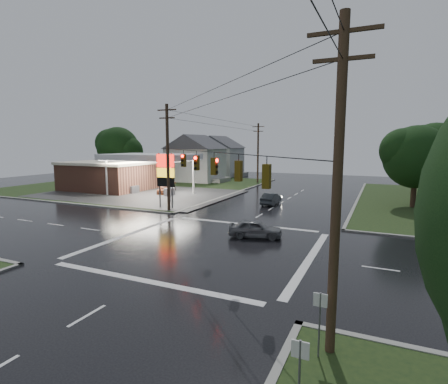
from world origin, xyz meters
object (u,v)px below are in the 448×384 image
at_px(tree_ne_near, 418,157).
at_px(tree_ne_far, 436,150).
at_px(car_pump, 167,189).
at_px(utility_pole_n, 258,152).
at_px(utility_pole_nw, 168,156).
at_px(house_far, 219,155).
at_px(gas_station, 115,173).
at_px(pylon_sign, 166,172).
at_px(tree_nw_behind, 119,148).
at_px(car_north, 271,199).
at_px(house_near, 196,157).
at_px(car_crossing, 255,229).
at_px(utility_pole_se, 337,186).

relative_size(tree_ne_near, tree_ne_far, 0.92).
bearing_deg(car_pump, utility_pole_n, 48.19).
relative_size(utility_pole_nw, house_far, 1.00).
bearing_deg(gas_station, tree_ne_near, 3.30).
height_order(gas_station, utility_pole_n, utility_pole_n).
relative_size(pylon_sign, tree_nw_behind, 0.60).
height_order(utility_pole_nw, car_north, utility_pole_nw).
distance_m(house_near, car_crossing, 40.30).
xyz_separation_m(gas_station, utility_pole_n, (16.18, 18.30, 2.92)).
bearing_deg(tree_nw_behind, house_far, 56.56).
relative_size(utility_pole_nw, car_pump, 2.31).
bearing_deg(utility_pole_n, tree_ne_far, -8.55).
distance_m(pylon_sign, tree_ne_near, 27.23).
distance_m(tree_ne_near, car_north, 16.34).
distance_m(utility_pole_n, car_north, 22.73).
bearing_deg(house_near, gas_station, -106.17).
bearing_deg(house_near, car_crossing, -54.58).
distance_m(utility_pole_se, tree_nw_behind, 58.64).
xyz_separation_m(gas_station, house_far, (3.73, 28.30, 1.86)).
relative_size(tree_ne_near, car_north, 2.20).
bearing_deg(tree_ne_far, tree_nw_behind, -175.51).
bearing_deg(car_crossing, tree_ne_near, -47.25).
height_order(gas_station, house_far, house_far).
xyz_separation_m(gas_station, pylon_sign, (15.18, -9.20, 1.46)).
height_order(utility_pole_se, car_pump, utility_pole_se).
distance_m(gas_station, tree_nw_behind, 13.63).
height_order(utility_pole_nw, utility_pole_n, utility_pole_nw).
bearing_deg(house_near, utility_pole_nw, -66.63).
bearing_deg(pylon_sign, car_pump, 123.54).
bearing_deg(utility_pole_n, house_far, 141.23).
height_order(utility_pole_nw, utility_pole_se, same).
xyz_separation_m(house_far, tree_ne_near, (36.09, -26.01, 1.16)).
distance_m(car_crossing, car_pump, 25.41).
bearing_deg(utility_pole_n, gas_station, -131.47).
xyz_separation_m(utility_pole_nw, house_far, (-12.45, 38.50, -1.32)).
relative_size(gas_station, tree_ne_near, 2.92).
bearing_deg(utility_pole_n, utility_pole_se, -68.20).
distance_m(utility_pole_nw, tree_ne_far, 36.20).
xyz_separation_m(gas_station, car_pump, (8.86, 0.33, -1.86)).
relative_size(utility_pole_n, tree_nw_behind, 1.05).
bearing_deg(house_far, utility_pole_se, -61.32).
xyz_separation_m(tree_ne_near, tree_ne_far, (3.01, 12.00, 0.62)).
xyz_separation_m(pylon_sign, utility_pole_n, (1.00, 27.50, 1.46)).
distance_m(gas_station, house_far, 28.61).
xyz_separation_m(utility_pole_n, house_far, (-12.45, 10.00, -1.06)).
relative_size(house_near, tree_ne_near, 1.23).
height_order(utility_pole_n, house_near, utility_pole_n).
distance_m(tree_ne_near, car_pump, 31.40).
distance_m(utility_pole_n, tree_ne_near, 28.55).
bearing_deg(utility_pole_nw, car_crossing, -27.70).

